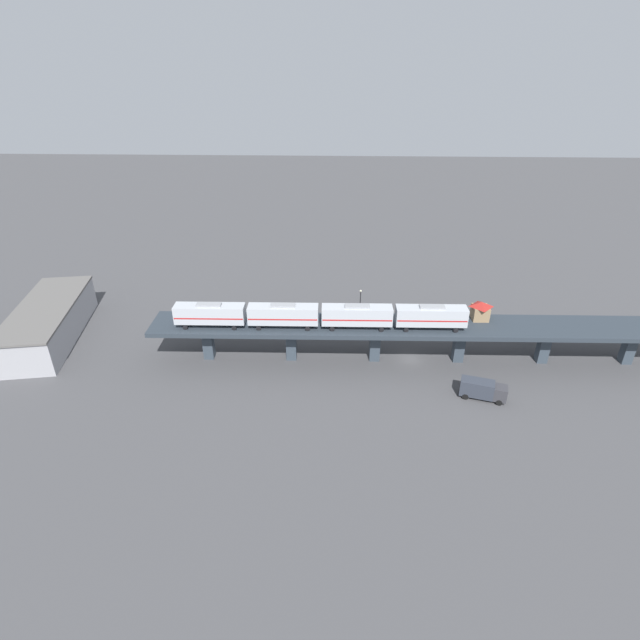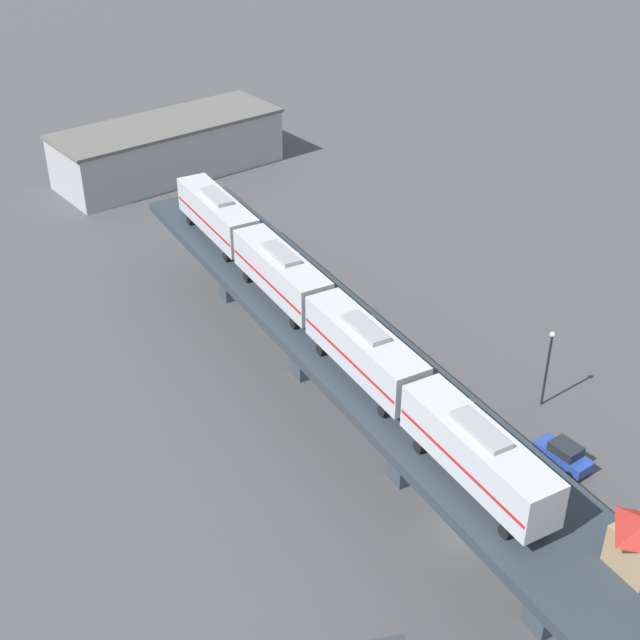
{
  "view_description": "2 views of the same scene",
  "coord_description": "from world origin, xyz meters",
  "px_view_note": "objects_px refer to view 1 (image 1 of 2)",
  "views": [
    {
      "loc": [
        -76.81,
        13.7,
        49.34
      ],
      "look_at": [
        -1.6,
        16.28,
        8.71
      ],
      "focal_mm": 28.0,
      "sensor_mm": 36.0,
      "label": 1
    },
    {
      "loc": [
        -28.81,
        -33.5,
        43.91
      ],
      "look_at": [
        -1.6,
        16.28,
        8.71
      ],
      "focal_mm": 50.0,
      "sensor_mm": 36.0,
      "label": 2
    }
  ],
  "objects_px": {
    "street_car_blue": "(392,325)",
    "street_lamp": "(360,303)",
    "subway_train": "(320,315)",
    "delivery_truck": "(482,389)",
    "warehouse_building": "(48,322)",
    "signal_hut": "(481,310)",
    "street_car_green": "(526,330)"
  },
  "relations": [
    {
      "from": "street_car_blue",
      "to": "street_lamp",
      "type": "bearing_deg",
      "value": 61.26
    },
    {
      "from": "subway_train",
      "to": "delivery_truck",
      "type": "bearing_deg",
      "value": -109.94
    },
    {
      "from": "subway_train",
      "to": "warehouse_building",
      "type": "xyz_separation_m",
      "value": [
        7.07,
        52.55,
        -6.34
      ]
    },
    {
      "from": "subway_train",
      "to": "street_lamp",
      "type": "distance_m",
      "value": 18.87
    },
    {
      "from": "signal_hut",
      "to": "street_lamp",
      "type": "relative_size",
      "value": 0.49
    },
    {
      "from": "subway_train",
      "to": "street_lamp",
      "type": "xyz_separation_m",
      "value": [
        16.29,
        -7.67,
        -5.64
      ]
    },
    {
      "from": "street_car_green",
      "to": "warehouse_building",
      "type": "distance_m",
      "value": 93.06
    },
    {
      "from": "subway_train",
      "to": "delivery_truck",
      "type": "xyz_separation_m",
      "value": [
        -9.55,
        -26.33,
        -7.99
      ]
    },
    {
      "from": "signal_hut",
      "to": "delivery_truck",
      "type": "distance_m",
      "value": 15.63
    },
    {
      "from": "street_car_green",
      "to": "street_lamp",
      "type": "xyz_separation_m",
      "value": [
        4.68,
        32.69,
        3.17
      ]
    },
    {
      "from": "subway_train",
      "to": "signal_hut",
      "type": "height_order",
      "value": "subway_train"
    },
    {
      "from": "street_car_blue",
      "to": "warehouse_building",
      "type": "height_order",
      "value": "warehouse_building"
    },
    {
      "from": "subway_train",
      "to": "street_lamp",
      "type": "height_order",
      "value": "subway_train"
    },
    {
      "from": "subway_train",
      "to": "signal_hut",
      "type": "relative_size",
      "value": 14.66
    },
    {
      "from": "street_car_blue",
      "to": "delivery_truck",
      "type": "height_order",
      "value": "delivery_truck"
    },
    {
      "from": "street_car_green",
      "to": "delivery_truck",
      "type": "height_order",
      "value": "delivery_truck"
    },
    {
      "from": "delivery_truck",
      "to": "street_car_blue",
      "type": "bearing_deg",
      "value": 28.72
    },
    {
      "from": "street_car_green",
      "to": "warehouse_building",
      "type": "height_order",
      "value": "warehouse_building"
    },
    {
      "from": "delivery_truck",
      "to": "warehouse_building",
      "type": "distance_m",
      "value": 80.63
    },
    {
      "from": "signal_hut",
      "to": "street_car_blue",
      "type": "bearing_deg",
      "value": 58.76
    },
    {
      "from": "street_lamp",
      "to": "street_car_green",
      "type": "bearing_deg",
      "value": -98.15
    },
    {
      "from": "subway_train",
      "to": "street_car_green",
      "type": "bearing_deg",
      "value": -73.95
    },
    {
      "from": "signal_hut",
      "to": "street_lamp",
      "type": "bearing_deg",
      "value": 59.52
    },
    {
      "from": "signal_hut",
      "to": "warehouse_building",
      "type": "height_order",
      "value": "signal_hut"
    },
    {
      "from": "subway_train",
      "to": "warehouse_building",
      "type": "height_order",
      "value": "subway_train"
    },
    {
      "from": "signal_hut",
      "to": "street_car_blue",
      "type": "height_order",
      "value": "signal_hut"
    },
    {
      "from": "street_car_blue",
      "to": "delivery_truck",
      "type": "bearing_deg",
      "value": -151.28
    },
    {
      "from": "subway_train",
      "to": "warehouse_building",
      "type": "relative_size",
      "value": 1.67
    },
    {
      "from": "delivery_truck",
      "to": "street_lamp",
      "type": "height_order",
      "value": "street_lamp"
    },
    {
      "from": "warehouse_building",
      "to": "signal_hut",
      "type": "bearing_deg",
      "value": -92.07
    },
    {
      "from": "street_car_blue",
      "to": "signal_hut",
      "type": "bearing_deg",
      "value": -121.24
    },
    {
      "from": "street_car_blue",
      "to": "delivery_truck",
      "type": "distance_m",
      "value": 25.47
    }
  ]
}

